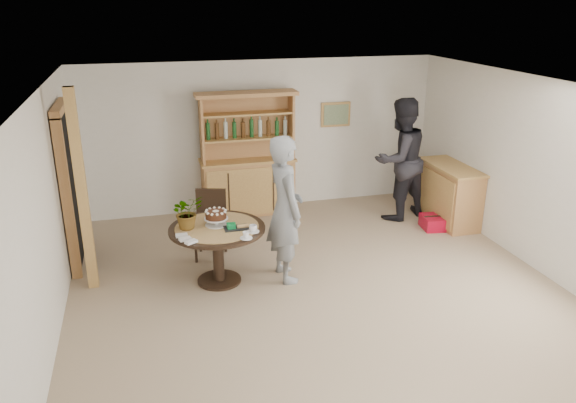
{
  "coord_description": "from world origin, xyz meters",
  "views": [
    {
      "loc": [
        -1.97,
        -5.53,
        3.42
      ],
      "look_at": [
        -0.27,
        0.79,
        1.05
      ],
      "focal_mm": 35.0,
      "sensor_mm": 36.0,
      "label": 1
    }
  ],
  "objects_px": {
    "hutch": "(248,173)",
    "dining_table": "(217,238)",
    "dining_chair": "(211,219)",
    "teen_boy": "(285,209)",
    "adult_person": "(400,159)",
    "red_suitcase": "(441,222)",
    "sideboard": "(449,194)"
  },
  "relations": [
    {
      "from": "hutch",
      "to": "dining_table",
      "type": "height_order",
      "value": "hutch"
    },
    {
      "from": "sideboard",
      "to": "adult_person",
      "type": "height_order",
      "value": "adult_person"
    },
    {
      "from": "adult_person",
      "to": "red_suitcase",
      "type": "xyz_separation_m",
      "value": [
        0.47,
        -0.63,
        -0.89
      ]
    },
    {
      "from": "dining_chair",
      "to": "sideboard",
      "type": "bearing_deg",
      "value": 20.17
    },
    {
      "from": "dining_chair",
      "to": "teen_boy",
      "type": "distance_m",
      "value": 1.31
    },
    {
      "from": "red_suitcase",
      "to": "adult_person",
      "type": "bearing_deg",
      "value": 134.38
    },
    {
      "from": "sideboard",
      "to": "teen_boy",
      "type": "relative_size",
      "value": 0.67
    },
    {
      "from": "hutch",
      "to": "sideboard",
      "type": "bearing_deg",
      "value": -22.21
    },
    {
      "from": "hutch",
      "to": "dining_table",
      "type": "distance_m",
      "value": 2.48
    },
    {
      "from": "dining_chair",
      "to": "adult_person",
      "type": "height_order",
      "value": "adult_person"
    },
    {
      "from": "sideboard",
      "to": "adult_person",
      "type": "bearing_deg",
      "value": 151.03
    },
    {
      "from": "dining_chair",
      "to": "red_suitcase",
      "type": "xyz_separation_m",
      "value": [
        3.63,
        0.03,
        -0.43
      ]
    },
    {
      "from": "sideboard",
      "to": "adult_person",
      "type": "distance_m",
      "value": 0.97
    },
    {
      "from": "sideboard",
      "to": "dining_chair",
      "type": "distance_m",
      "value": 3.88
    },
    {
      "from": "dining_table",
      "to": "adult_person",
      "type": "relative_size",
      "value": 0.61
    },
    {
      "from": "hutch",
      "to": "teen_boy",
      "type": "distance_m",
      "value": 2.45
    },
    {
      "from": "teen_boy",
      "to": "sideboard",
      "type": "bearing_deg",
      "value": -73.7
    },
    {
      "from": "teen_boy",
      "to": "red_suitcase",
      "type": "height_order",
      "value": "teen_boy"
    },
    {
      "from": "dining_chair",
      "to": "adult_person",
      "type": "distance_m",
      "value": 3.25
    },
    {
      "from": "dining_chair",
      "to": "teen_boy",
      "type": "xyz_separation_m",
      "value": [
        0.83,
        -0.93,
        0.41
      ]
    },
    {
      "from": "hutch",
      "to": "sideboard",
      "type": "xyz_separation_m",
      "value": [
        3.04,
        -1.24,
        -0.22
      ]
    },
    {
      "from": "teen_boy",
      "to": "red_suitcase",
      "type": "relative_size",
      "value": 2.92
    },
    {
      "from": "sideboard",
      "to": "dining_chair",
      "type": "height_order",
      "value": "dining_chair"
    },
    {
      "from": "hutch",
      "to": "adult_person",
      "type": "xyz_separation_m",
      "value": [
        2.33,
        -0.85,
        0.3
      ]
    },
    {
      "from": "sideboard",
      "to": "dining_chair",
      "type": "relative_size",
      "value": 1.33
    },
    {
      "from": "hutch",
      "to": "adult_person",
      "type": "distance_m",
      "value": 2.49
    },
    {
      "from": "hutch",
      "to": "dining_table",
      "type": "bearing_deg",
      "value": -110.03
    },
    {
      "from": "sideboard",
      "to": "dining_table",
      "type": "bearing_deg",
      "value": -164.34
    },
    {
      "from": "dining_table",
      "to": "red_suitcase",
      "type": "distance_m",
      "value": 3.78
    },
    {
      "from": "dining_table",
      "to": "teen_boy",
      "type": "height_order",
      "value": "teen_boy"
    },
    {
      "from": "hutch",
      "to": "adult_person",
      "type": "bearing_deg",
      "value": -19.98
    },
    {
      "from": "hutch",
      "to": "adult_person",
      "type": "relative_size",
      "value": 1.03
    }
  ]
}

